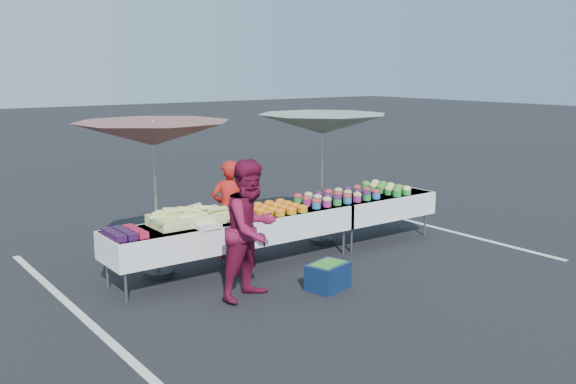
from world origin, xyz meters
TOP-DOWN VIEW (x-y plane):
  - ground at (0.00, 0.00)m, footprint 80.00×80.00m
  - stripe_left at (-3.20, 0.00)m, footprint 0.10×5.00m
  - stripe_right at (3.20, 0.00)m, footprint 0.10×5.00m
  - table_left at (-1.80, 0.00)m, footprint 1.86×0.81m
  - table_center at (0.00, 0.00)m, footprint 1.86×0.81m
  - table_right at (1.80, 0.00)m, footprint 1.86×0.81m
  - berry_punnets at (-2.51, -0.06)m, footprint 0.40×0.54m
  - corn_pile at (-1.56, 0.04)m, footprint 1.16×0.57m
  - plastic_bags at (-1.50, -0.30)m, footprint 0.30×0.25m
  - carrot_bowls at (-0.25, -0.01)m, footprint 0.75×0.69m
  - potato_cups at (0.95, 0.00)m, footprint 1.34×0.58m
  - bean_baskets at (2.06, 0.08)m, footprint 0.36×0.86m
  - vendor at (-0.64, 0.58)m, footprint 0.60×0.47m
  - customer at (-1.31, -1.03)m, footprint 0.97×0.84m
  - umbrella_left at (-1.88, 0.40)m, footprint 2.51×2.51m
  - umbrella_right at (0.96, 0.40)m, footprint 2.69×2.69m
  - storage_bin at (-0.37, -1.35)m, footprint 0.60×0.50m

SIDE VIEW (x-z plane):
  - ground at x=0.00m, z-range 0.00..0.00m
  - stripe_left at x=-3.20m, z-range 0.00..0.00m
  - stripe_right at x=3.20m, z-range 0.00..0.00m
  - storage_bin at x=-0.37m, z-range 0.01..0.35m
  - table_left at x=-1.80m, z-range 0.21..0.96m
  - table_center at x=0.00m, z-range 0.21..0.96m
  - table_right at x=1.80m, z-range 0.21..0.96m
  - vendor at x=-0.64m, z-range 0.00..1.45m
  - plastic_bags at x=-1.50m, z-range 0.75..0.80m
  - berry_punnets at x=-2.51m, z-range 0.75..0.83m
  - carrot_bowls at x=-0.25m, z-range 0.75..0.85m
  - bean_baskets at x=2.06m, z-range 0.75..0.90m
  - potato_cups at x=0.95m, z-range 0.75..0.91m
  - corn_pile at x=-1.56m, z-range 0.71..0.97m
  - customer at x=-1.31m, z-range 0.00..1.70m
  - umbrella_right at x=0.96m, z-range 0.85..2.93m
  - umbrella_left at x=-1.88m, z-range 0.86..2.96m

